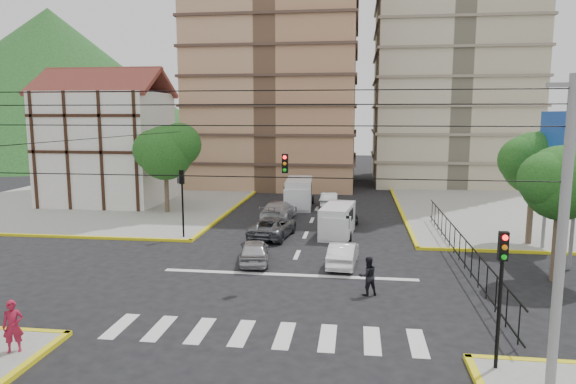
% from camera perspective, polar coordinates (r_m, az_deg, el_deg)
% --- Properties ---
extents(ground, '(160.00, 160.00, 0.00)m').
position_cam_1_polar(ground, '(25.28, -0.31, -10.01)').
color(ground, black).
rests_on(ground, ground).
extents(sidewalk_nw, '(26.00, 26.00, 0.15)m').
position_cam_1_polar(sidewalk_nw, '(50.19, -20.18, -1.10)').
color(sidewalk_nw, gray).
rests_on(sidewalk_nw, ground).
extents(sidewalk_ne, '(26.00, 26.00, 0.15)m').
position_cam_1_polar(sidewalk_ne, '(47.49, 28.08, -2.12)').
color(sidewalk_ne, gray).
rests_on(sidewalk_ne, ground).
extents(crosswalk_stripes, '(12.00, 2.40, 0.01)m').
position_cam_1_polar(crosswalk_stripes, '(19.75, -2.80, -15.50)').
color(crosswalk_stripes, silver).
rests_on(crosswalk_stripes, ground).
extents(stop_line, '(13.00, 0.40, 0.01)m').
position_cam_1_polar(stop_line, '(26.41, 0.05, -9.18)').
color(stop_line, silver).
rests_on(stop_line, ground).
extents(tudor_building, '(10.80, 8.05, 12.23)m').
position_cam_1_polar(tudor_building, '(49.17, -19.46, 4.82)').
color(tudor_building, silver).
rests_on(tudor_building, ground).
extents(distant_hill, '(70.00, 70.00, 28.00)m').
position_cam_1_polar(distant_hill, '(110.54, -24.72, 10.90)').
color(distant_hill, '#164417').
rests_on(distant_hill, ground).
extents(park_fence, '(0.10, 22.50, 1.66)m').
position_cam_1_polar(park_fence, '(29.91, 18.44, -7.51)').
color(park_fence, black).
rests_on(park_fence, ground).
extents(billboard, '(0.36, 6.20, 8.10)m').
position_cam_1_polar(billboard, '(31.82, 28.16, 3.85)').
color(billboard, slate).
rests_on(billboard, ground).
extents(tree_park_a, '(4.41, 3.60, 6.83)m').
position_cam_1_polar(tree_park_a, '(27.71, 28.22, 1.24)').
color(tree_park_a, '#473828').
rests_on(tree_park_a, ground).
extents(tree_park_c, '(4.65, 3.80, 7.25)m').
position_cam_1_polar(tree_park_c, '(34.58, 25.78, 3.21)').
color(tree_park_c, '#473828').
rests_on(tree_park_c, ground).
extents(tree_tudor, '(5.39, 4.40, 7.43)m').
position_cam_1_polar(tree_tudor, '(42.65, -13.35, 4.53)').
color(tree_tudor, '#473828').
rests_on(tree_tudor, ground).
extents(traffic_light_se, '(0.28, 0.22, 4.40)m').
position_cam_1_polar(traffic_light_se, '(17.28, 22.61, -8.75)').
color(traffic_light_se, black).
rests_on(traffic_light_se, ground).
extents(traffic_light_nw, '(0.28, 0.22, 4.40)m').
position_cam_1_polar(traffic_light_nw, '(33.79, -11.67, -0.01)').
color(traffic_light_nw, black).
rests_on(traffic_light_nw, ground).
extents(traffic_light_hanging, '(18.00, 9.12, 0.92)m').
position_cam_1_polar(traffic_light_hanging, '(22.05, -1.05, 2.96)').
color(traffic_light_hanging, black).
rests_on(traffic_light_hanging, ground).
extents(utility_pole_se, '(1.40, 0.28, 9.00)m').
position_cam_1_polar(utility_pole_se, '(16.13, 28.17, -4.24)').
color(utility_pole_se, slate).
rests_on(utility_pole_se, ground).
extents(van_right_lane, '(2.36, 4.77, 2.06)m').
position_cam_1_polar(van_right_lane, '(34.44, 5.50, -3.29)').
color(van_right_lane, silver).
rests_on(van_right_lane, ground).
extents(van_left_lane, '(2.48, 5.64, 2.49)m').
position_cam_1_polar(van_left_lane, '(44.75, 1.21, -0.22)').
color(van_left_lane, silver).
rests_on(van_left_lane, ground).
extents(car_silver_front_left, '(2.21, 4.13, 1.34)m').
position_cam_1_polar(car_silver_front_left, '(28.32, -3.76, -6.57)').
color(car_silver_front_left, '#ACACB1').
rests_on(car_silver_front_left, ground).
extents(car_white_front_right, '(1.70, 4.07, 1.31)m').
position_cam_1_polar(car_white_front_right, '(27.92, 6.14, -6.85)').
color(car_white_front_right, white).
rests_on(car_white_front_right, ground).
extents(car_grey_mid_left, '(2.93, 5.26, 1.39)m').
position_cam_1_polar(car_grey_mid_left, '(34.11, -1.70, -3.89)').
color(car_grey_mid_left, '#56595E').
rests_on(car_grey_mid_left, ground).
extents(car_silver_rear_left, '(2.50, 5.32, 1.50)m').
position_cam_1_polar(car_silver_rear_left, '(39.58, -1.04, -2.06)').
color(car_silver_rear_left, silver).
rests_on(car_silver_rear_left, ground).
extents(car_darkgrey_mid_right, '(1.96, 3.83, 1.25)m').
position_cam_1_polar(car_darkgrey_mid_right, '(39.23, 6.53, -2.40)').
color(car_darkgrey_mid_right, '#28282A').
rests_on(car_darkgrey_mid_right, ground).
extents(car_white_rear_right, '(1.52, 4.13, 1.35)m').
position_cam_1_polar(car_white_rear_right, '(45.25, 4.61, -0.83)').
color(car_white_rear_right, silver).
rests_on(car_white_rear_right, ground).
extents(pedestrian_sw_corner, '(0.77, 0.67, 1.79)m').
position_cam_1_polar(pedestrian_sw_corner, '(20.02, -28.24, -13.00)').
color(pedestrian_sw_corner, maroon).
rests_on(pedestrian_sw_corner, sidewalk_sw).
extents(pedestrian_crosswalk, '(1.05, 0.94, 1.77)m').
position_cam_1_polar(pedestrian_crosswalk, '(23.62, 8.85, -9.21)').
color(pedestrian_crosswalk, black).
rests_on(pedestrian_crosswalk, ground).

